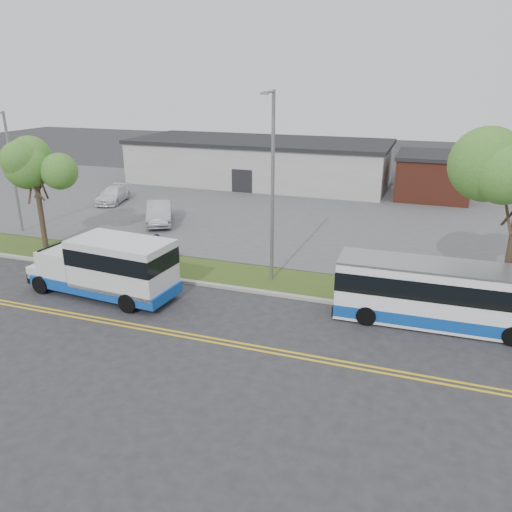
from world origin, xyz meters
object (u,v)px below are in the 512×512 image
at_px(transit_bus, 453,296).
at_px(pedestrian, 158,251).
at_px(parked_car_a, 159,212).
at_px(tree_west, 34,167).
at_px(streetlight_near, 272,183).
at_px(streetlight_far, 11,168).
at_px(shuttle_bus, 110,266).
at_px(parked_car_b, 113,195).

xyz_separation_m(transit_bus, pedestrian, (-15.20, 1.67, -0.28)).
bearing_deg(parked_car_a, transit_bus, -54.13).
height_order(tree_west, streetlight_near, streetlight_near).
xyz_separation_m(tree_west, streetlight_near, (15.00, -0.47, 0.11)).
height_order(streetlight_far, shuttle_bus, streetlight_far).
height_order(transit_bus, parked_car_b, transit_bus).
distance_m(tree_west, pedestrian, 9.51).
distance_m(shuttle_bus, transit_bus, 15.70).
bearing_deg(tree_west, streetlight_near, -1.80).
height_order(tree_west, streetlight_far, streetlight_far).
relative_size(shuttle_bus, parked_car_b, 1.78).
height_order(tree_west, parked_car_b, tree_west).
relative_size(transit_bus, pedestrian, 4.92).
bearing_deg(tree_west, pedestrian, -6.18).
bearing_deg(streetlight_far, tree_west, -28.98).
distance_m(streetlight_near, transit_bus, 9.81).
distance_m(streetlight_far, parked_car_b, 10.09).
height_order(streetlight_near, pedestrian, streetlight_near).
xyz_separation_m(shuttle_bus, pedestrian, (0.34, 3.86, -0.48)).
bearing_deg(streetlight_far, transit_bus, -9.84).
bearing_deg(transit_bus, streetlight_far, 168.87).
xyz_separation_m(shuttle_bus, parked_car_a, (-4.18, 11.96, -0.68)).
xyz_separation_m(shuttle_bus, transit_bus, (15.55, 2.19, -0.20)).
relative_size(parked_car_a, parked_car_b, 1.10).
height_order(shuttle_bus, parked_car_b, shuttle_bus).
bearing_deg(pedestrian, tree_west, -8.78).
relative_size(tree_west, shuttle_bus, 0.87).
height_order(streetlight_near, parked_car_a, streetlight_near).
height_order(transit_bus, pedestrian, transit_bus).
bearing_deg(parked_car_b, tree_west, -89.05).
height_order(streetlight_far, parked_car_b, streetlight_far).
bearing_deg(tree_west, streetlight_far, 151.02).
bearing_deg(tree_west, transit_bus, -6.24).
relative_size(streetlight_far, parked_car_a, 1.64).
height_order(tree_west, parked_car_a, tree_west).
relative_size(streetlight_far, parked_car_b, 1.80).
distance_m(tree_west, parked_car_b, 12.66).
xyz_separation_m(streetlight_near, streetlight_far, (-19.00, 2.69, -0.76)).
distance_m(streetlight_near, pedestrian, 7.66).
height_order(streetlight_near, shuttle_bus, streetlight_near).
distance_m(tree_west, streetlight_far, 4.62).
xyz_separation_m(streetlight_far, shuttle_bus, (12.22, -7.00, -2.89)).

